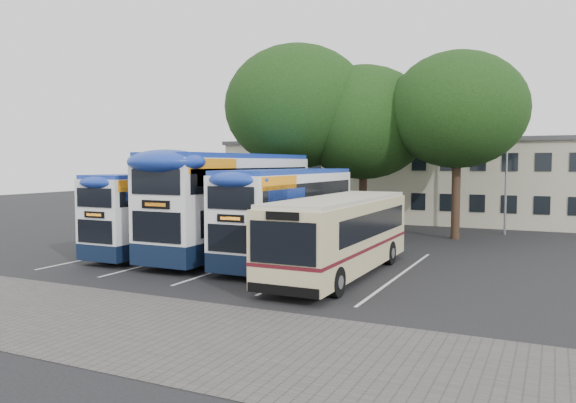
# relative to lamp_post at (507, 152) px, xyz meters

# --- Properties ---
(ground) EXTENTS (120.00, 120.00, 0.00)m
(ground) POSITION_rel_lamp_post_xyz_m (-6.00, -19.97, -5.08)
(ground) COLOR black
(ground) RESTS_ON ground
(paving_strip) EXTENTS (40.00, 6.00, 0.01)m
(paving_strip) POSITION_rel_lamp_post_xyz_m (-8.00, -24.97, -5.08)
(paving_strip) COLOR #595654
(paving_strip) RESTS_ON ground
(bay_lines) EXTENTS (14.12, 11.00, 0.01)m
(bay_lines) POSITION_rel_lamp_post_xyz_m (-9.75, -14.97, -5.08)
(bay_lines) COLOR silver
(bay_lines) RESTS_ON ground
(depot_building) EXTENTS (32.40, 8.40, 6.20)m
(depot_building) POSITION_rel_lamp_post_xyz_m (-6.00, 7.02, -1.93)
(depot_building) COLOR beige
(depot_building) RESTS_ON ground
(lamp_post) EXTENTS (0.25, 1.05, 9.06)m
(lamp_post) POSITION_rel_lamp_post_xyz_m (0.00, 0.00, 0.00)
(lamp_post) COLOR gray
(lamp_post) RESTS_ON ground
(tree_left) EXTENTS (9.25, 9.25, 11.96)m
(tree_left) POSITION_rel_lamp_post_xyz_m (-12.27, -3.96, 2.93)
(tree_left) COLOR black
(tree_left) RESTS_ON ground
(tree_mid) EXTENTS (8.43, 8.43, 10.58)m
(tree_mid) POSITION_rel_lamp_post_xyz_m (-8.33, -2.50, 1.90)
(tree_mid) COLOR black
(tree_mid) RESTS_ON ground
(tree_right) EXTENTS (7.94, 7.94, 10.89)m
(tree_right) POSITION_rel_lamp_post_xyz_m (-2.49, -3.10, 2.41)
(tree_right) COLOR black
(tree_right) RESTS_ON ground
(bus_dd_left) EXTENTS (2.30, 9.46, 3.94)m
(bus_dd_left) POSITION_rel_lamp_post_xyz_m (-14.75, -14.32, -2.91)
(bus_dd_left) COLOR #0D1931
(bus_dd_left) RESTS_ON ground
(bus_dd_mid) EXTENTS (2.85, 11.73, 4.89)m
(bus_dd_mid) POSITION_rel_lamp_post_xyz_m (-11.37, -13.36, -2.39)
(bus_dd_mid) COLOR #0D1931
(bus_dd_mid) RESTS_ON ground
(bus_dd_right) EXTENTS (2.42, 10.00, 4.16)m
(bus_dd_right) POSITION_rel_lamp_post_xyz_m (-8.09, -14.03, -2.79)
(bus_dd_right) COLOR #0D1931
(bus_dd_right) RESTS_ON ground
(bus_single) EXTENTS (2.65, 10.42, 3.11)m
(bus_single) POSITION_rel_lamp_post_xyz_m (-4.91, -15.90, -3.32)
(bus_single) COLOR #CEBF89
(bus_single) RESTS_ON ground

